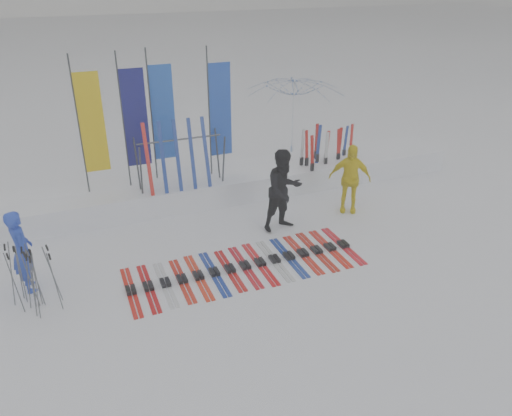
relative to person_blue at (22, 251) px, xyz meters
name	(u,v)px	position (x,y,z in m)	size (l,w,h in m)	color
ground	(278,293)	(4.26, -1.90, -0.81)	(120.00, 120.00, 0.00)	white
snow_bank	(206,186)	(4.26, 2.70, -0.51)	(14.00, 1.60, 0.60)	white
person_blue	(22,251)	(0.00, 0.00, 0.00)	(0.59, 0.39, 1.61)	#203DC0
person_black	(284,190)	(5.41, 0.40, 0.14)	(0.92, 0.72, 1.90)	black
person_yellow	(350,178)	(7.27, 0.64, 0.05)	(1.00, 0.42, 1.71)	yellow
tent_canopy	(294,119)	(7.56, 4.38, 0.49)	(2.83, 2.89, 2.60)	white
ski_row	(245,266)	(4.01, -0.84, -0.77)	(4.71, 1.70, 0.07)	red
pole_cluster	(31,279)	(0.12, -0.68, -0.20)	(0.82, 0.74, 1.26)	#595B60
feather_flags	(153,116)	(3.09, 2.84, 1.44)	(3.63, 0.30, 3.20)	#383A3F
ski_rack	(180,155)	(3.56, 2.30, 0.58)	(2.04, 0.80, 1.23)	#383A3F
upright_skis	(325,156)	(7.59, 2.42, -0.03)	(1.59, 0.79, 1.67)	red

